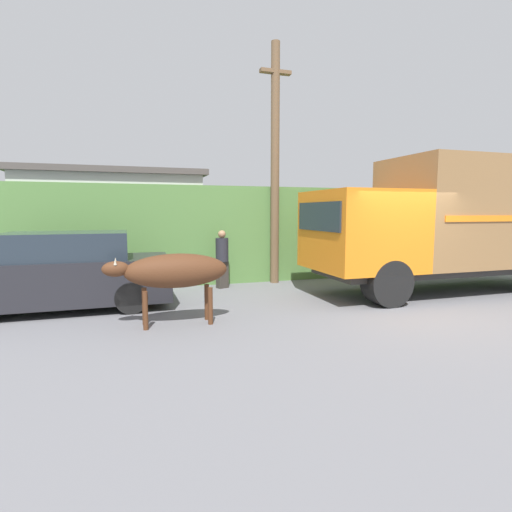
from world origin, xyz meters
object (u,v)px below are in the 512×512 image
Objects in this scene: cargo_truck at (456,220)px; utility_pole at (275,162)px; parked_suv at (64,273)px; brown_cow at (174,272)px; pedestrian_on_hill at (222,257)px.

utility_pole is at bearing 145.33° from cargo_truck.
parked_suv is 6.27m from utility_pole.
parked_suv is 0.65× the size of utility_pole.
cargo_truck is 3.33× the size of brown_cow.
cargo_truck is at bearing -8.33° from parked_suv.
cargo_truck reaches higher than brown_cow.
brown_cow is at bearing -132.54° from utility_pole.
cargo_truck is 5.08m from utility_pole.
brown_cow is 0.33× the size of utility_pole.
cargo_truck is at bearing 5.69° from brown_cow.
brown_cow is 3.63m from pedestrian_on_hill.
cargo_truck is 6.21m from pedestrian_on_hill.
pedestrian_on_hill is at bearing 156.66° from cargo_truck.
parked_suv is (-2.09, 1.87, -0.19)m from brown_cow.
utility_pole reaches higher than brown_cow.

